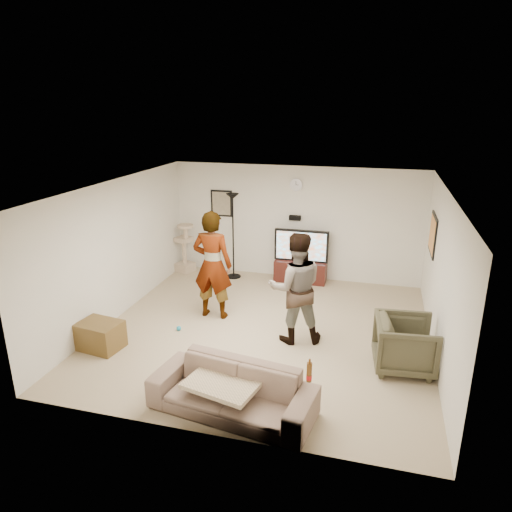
% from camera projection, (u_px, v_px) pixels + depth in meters
% --- Properties ---
extents(floor, '(5.50, 5.50, 0.02)m').
position_uv_depth(floor, '(265.00, 331.00, 8.07)').
color(floor, tan).
rests_on(floor, ground).
extents(ceiling, '(5.50, 5.50, 0.02)m').
position_uv_depth(ceiling, '(265.00, 187.00, 7.27)').
color(ceiling, silver).
rests_on(ceiling, wall_back).
extents(wall_back, '(5.50, 0.04, 2.50)m').
position_uv_depth(wall_back, '(295.00, 223.00, 10.19)').
color(wall_back, silver).
rests_on(wall_back, floor).
extents(wall_front, '(5.50, 0.04, 2.50)m').
position_uv_depth(wall_front, '(205.00, 341.00, 5.15)').
color(wall_front, silver).
rests_on(wall_front, floor).
extents(wall_left, '(0.04, 5.50, 2.50)m').
position_uv_depth(wall_left, '(117.00, 250.00, 8.35)').
color(wall_left, silver).
rests_on(wall_left, floor).
extents(wall_right, '(0.04, 5.50, 2.50)m').
position_uv_depth(wall_right, '(442.00, 278.00, 6.99)').
color(wall_right, silver).
rests_on(wall_right, floor).
extents(wall_clock, '(0.26, 0.04, 0.26)m').
position_uv_depth(wall_clock, '(296.00, 185.00, 9.90)').
color(wall_clock, silver).
rests_on(wall_clock, wall_back).
extents(wall_speaker, '(0.25, 0.10, 0.10)m').
position_uv_depth(wall_speaker, '(295.00, 218.00, 10.10)').
color(wall_speaker, black).
rests_on(wall_speaker, wall_back).
extents(picture_back, '(0.42, 0.03, 0.52)m').
position_uv_depth(picture_back, '(221.00, 203.00, 10.48)').
color(picture_back, gray).
rests_on(picture_back, wall_back).
extents(picture_right, '(0.03, 0.78, 0.62)m').
position_uv_depth(picture_right, '(433.00, 234.00, 8.38)').
color(picture_right, '#E69147').
rests_on(picture_right, wall_right).
extents(tv_stand, '(1.13, 0.45, 0.47)m').
position_uv_depth(tv_stand, '(301.00, 271.00, 10.24)').
color(tv_stand, '#34120F').
rests_on(tv_stand, floor).
extents(console_box, '(0.40, 0.30, 0.07)m').
position_uv_depth(console_box, '(297.00, 286.00, 9.94)').
color(console_box, '#B2B2BD').
rests_on(console_box, floor).
extents(tv, '(1.18, 0.08, 0.70)m').
position_uv_depth(tv, '(301.00, 246.00, 10.06)').
color(tv, black).
rests_on(tv, tv_stand).
extents(tv_screen, '(1.08, 0.01, 0.61)m').
position_uv_depth(tv_screen, '(301.00, 246.00, 10.02)').
color(tv_screen, '#54BAE3').
rests_on(tv_screen, tv).
extents(floor_lamp, '(0.32, 0.32, 1.91)m').
position_uv_depth(floor_lamp, '(233.00, 237.00, 10.24)').
color(floor_lamp, black).
rests_on(floor_lamp, floor).
extents(cat_tree, '(0.47, 0.47, 1.15)m').
position_uv_depth(cat_tree, '(184.00, 248.00, 10.72)').
color(cat_tree, '#C2AB90').
rests_on(cat_tree, floor).
extents(person_left, '(0.73, 0.48, 1.99)m').
position_uv_depth(person_left, '(212.00, 265.00, 8.32)').
color(person_left, '#A3A3A3').
rests_on(person_left, floor).
extents(person_right, '(1.07, 0.94, 1.85)m').
position_uv_depth(person_right, '(296.00, 288.00, 7.47)').
color(person_right, teal).
rests_on(person_right, floor).
extents(sofa, '(2.19, 1.12, 0.61)m').
position_uv_depth(sofa, '(232.00, 391.00, 5.86)').
color(sofa, '#796254').
rests_on(sofa, floor).
extents(throw_blanket, '(1.04, 0.89, 0.06)m').
position_uv_depth(throw_blanket, '(224.00, 382.00, 5.86)').
color(throw_blanket, beige).
rests_on(throw_blanket, sofa).
extents(beer_bottle, '(0.06, 0.06, 0.25)m').
position_uv_depth(beer_bottle, '(309.00, 372.00, 5.49)').
color(beer_bottle, '#5B330F').
rests_on(beer_bottle, sofa).
extents(armchair, '(0.95, 0.92, 0.79)m').
position_uv_depth(armchair, '(405.00, 344.00, 6.81)').
color(armchair, '#413F2C').
rests_on(armchair, floor).
extents(side_table, '(0.73, 0.59, 0.45)m').
position_uv_depth(side_table, '(100.00, 335.00, 7.43)').
color(side_table, '#523C1B').
rests_on(side_table, floor).
extents(toy_ball, '(0.08, 0.08, 0.08)m').
position_uv_depth(toy_ball, '(179.00, 328.00, 8.05)').
color(toy_ball, teal).
rests_on(toy_ball, floor).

